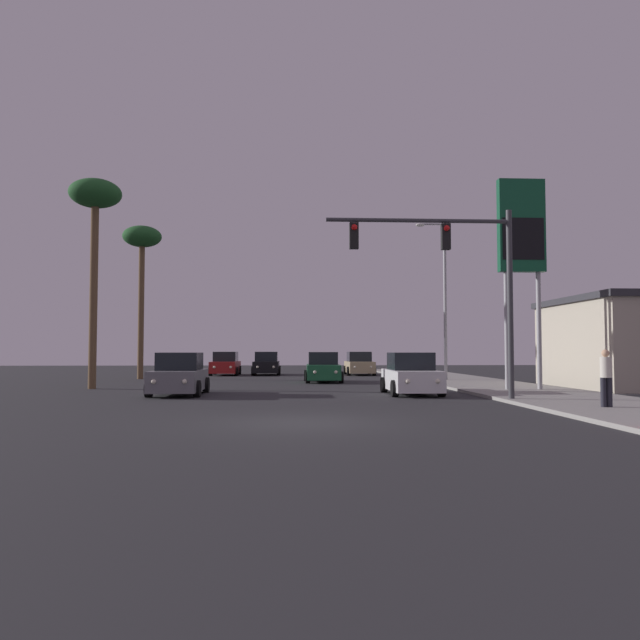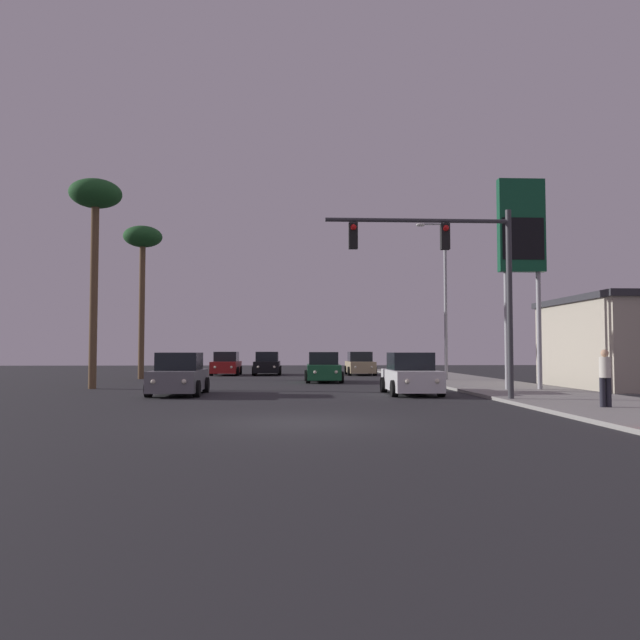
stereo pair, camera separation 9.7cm
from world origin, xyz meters
TOP-DOWN VIEW (x-y plane):
  - ground_plane at (0.00, 0.00)m, footprint 120.00×120.00m
  - sidewalk_right at (9.50, 10.00)m, footprint 5.00×60.00m
  - car_black at (-1.81, 30.35)m, footprint 2.04×4.32m
  - car_grey at (-4.62, 9.85)m, footprint 2.04×4.31m
  - car_white at (4.64, 9.59)m, footprint 2.04×4.32m
  - car_green at (1.69, 19.69)m, footprint 2.04×4.33m
  - car_tan at (4.91, 29.74)m, footprint 2.04×4.31m
  - car_red at (-4.75, 29.97)m, footprint 2.04×4.33m
  - traffic_light_mast at (5.54, 5.72)m, footprint 6.45×0.36m
  - street_lamp at (8.50, 19.56)m, footprint 1.74×0.24m
  - gas_station_sign at (9.70, 10.73)m, footprint 2.00×0.42m
  - pedestrian_on_sidewalk at (8.93, 2.43)m, footprint 0.34×0.32m
  - palm_tree_mid at (-9.42, 24.00)m, footprint 2.40×2.40m
  - palm_tree_near at (-9.29, 14.00)m, footprint 2.40×2.40m

SIDE VIEW (x-z plane):
  - ground_plane at x=0.00m, z-range 0.00..0.00m
  - sidewalk_right at x=9.50m, z-range 0.00..0.12m
  - car_black at x=-1.81m, z-range -0.08..1.60m
  - car_grey at x=-4.62m, z-range -0.08..1.60m
  - car_white at x=4.64m, z-range -0.08..1.60m
  - car_green at x=1.69m, z-range -0.08..1.60m
  - car_tan at x=4.91m, z-range -0.08..1.60m
  - car_red at x=-4.75m, z-range -0.08..1.60m
  - pedestrian_on_sidewalk at x=8.93m, z-range 0.20..1.87m
  - traffic_light_mast at x=5.54m, z-range 1.43..7.93m
  - street_lamp at x=8.50m, z-range 0.62..9.62m
  - gas_station_sign at x=9.70m, z-range 2.12..11.12m
  - palm_tree_mid at x=-9.42m, z-range 3.54..13.11m
  - palm_tree_near at x=-9.29m, z-range 3.60..13.36m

